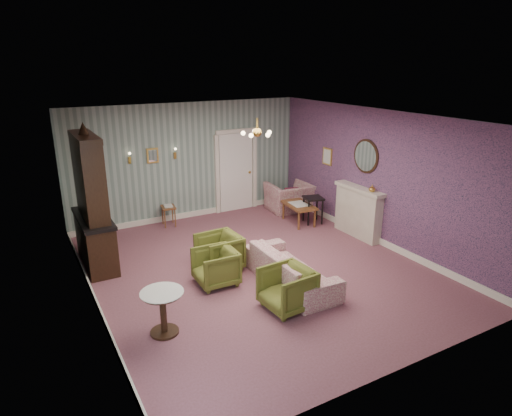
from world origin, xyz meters
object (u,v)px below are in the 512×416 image
dresser (90,198)px  wingback_chair (290,192)px  olive_chair_b (216,265)px  pedestal_table (163,313)px  sofa_chintz (291,262)px  olive_chair_c (219,250)px  fireplace (358,212)px  side_table_black (313,210)px  coffee_table (299,213)px  olive_chair_a (287,287)px

dresser → wingback_chair: bearing=10.4°
olive_chair_b → pedestal_table: bearing=-49.7°
sofa_chintz → wingback_chair: size_ratio=1.87×
olive_chair_c → fireplace: size_ratio=0.55×
sofa_chintz → dresser: dresser is taller
wingback_chair → side_table_black: wingback_chair is taller
dresser → coffee_table: dresser is taller
sofa_chintz → side_table_black: sofa_chintz is taller
sofa_chintz → fireplace: fireplace is taller
olive_chair_b → side_table_black: olive_chair_b is taller
fireplace → coffee_table: bearing=117.4°
olive_chair_c → side_table_black: 3.34m
coffee_table → pedestal_table: pedestal_table is taller
pedestal_table → side_table_black: bearing=30.5°
wingback_chair → dresser: (-5.17, -0.95, 0.87)m
pedestal_table → olive_chair_c: bearing=44.0°
olive_chair_a → olive_chair_c: (-0.35, 1.85, 0.00)m
olive_chair_b → olive_chair_c: size_ratio=0.94×
dresser → sofa_chintz: bearing=-41.3°
sofa_chintz → side_table_black: 3.27m
olive_chair_a → wingback_chair: size_ratio=0.67×
sofa_chintz → olive_chair_b: bearing=62.4°
side_table_black → pedestal_table: 5.48m
olive_chair_c → pedestal_table: 2.25m
side_table_black → olive_chair_a: bearing=-131.8°
olive_chair_c → pedestal_table: bearing=-48.3°
olive_chair_a → fireplace: 3.67m
olive_chair_c → dresser: bearing=-126.5°
wingback_chair → coffee_table: wingback_chair is taller
olive_chair_a → olive_chair_b: bearing=-157.6°
sofa_chintz → olive_chair_c: bearing=37.9°
olive_chair_c → pedestal_table: olive_chair_c is taller
olive_chair_a → dresser: size_ratio=0.28×
wingback_chair → side_table_black: bearing=92.5°
olive_chair_a → side_table_black: 4.13m
olive_chair_a → dresser: bearing=-147.6°
olive_chair_b → side_table_black: 3.83m
sofa_chintz → coffee_table: bearing=-36.0°
fireplace → side_table_black: fireplace is taller
olive_chair_a → pedestal_table: olive_chair_a is taller
olive_chair_a → fireplace: size_ratio=0.55×
olive_chair_c → side_table_black: olive_chair_c is taller
coffee_table → olive_chair_a: bearing=-127.1°
olive_chair_c → dresser: (-2.02, 1.37, 0.98)m
olive_chair_b → fireplace: 3.85m
olive_chair_a → sofa_chintz: size_ratio=0.36×
olive_chair_c → coffee_table: (2.79, 1.38, -0.14)m
fireplace → coffee_table: fireplace is taller
wingback_chair → sofa_chintz: bearing=61.8°
olive_chair_c → side_table_black: bearing=109.1°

